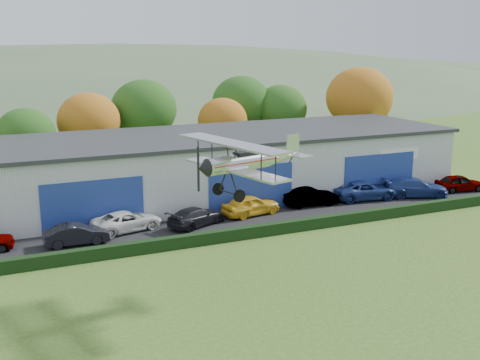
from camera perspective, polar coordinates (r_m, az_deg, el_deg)
name	(u,v)px	position (r m, az deg, el deg)	size (l,w,h in m)	color
apron	(232,217)	(43.96, -0.74, -3.63)	(48.00, 9.00, 0.05)	black
hedge	(260,231)	(39.68, 1.99, -4.94)	(46.00, 0.60, 0.80)	black
hangar	(222,163)	(50.31, -1.79, 1.62)	(40.60, 12.60, 5.30)	#B2B7BC
tree_belt	(136,115)	(60.49, -10.04, 6.21)	(75.70, 13.22, 10.12)	#3D2614
distant_hills	(23,146)	(160.05, -20.33, 3.09)	(430.00, 196.00, 56.00)	#4C6642
car_1	(77,234)	(39.32, -15.60, -5.11)	(1.43, 4.11, 1.36)	black
car_2	(127,221)	(41.40, -10.92, -3.93)	(2.25, 4.89, 1.36)	silver
car_3	(196,216)	(41.86, -4.27, -3.55)	(1.86, 4.58, 1.33)	black
car_4	(251,205)	(44.23, 1.05, -2.45)	(1.83, 4.55, 1.55)	gold
car_5	(311,197)	(47.08, 6.88, -1.61)	(1.57, 4.50, 1.48)	gray
car_6	(365,190)	(49.75, 12.04, -1.00)	(2.49, 5.40, 1.50)	navy
car_7	(415,187)	(51.67, 16.69, -0.70)	(2.21, 5.44, 1.58)	navy
car_8	(460,183)	(54.87, 20.56, -0.26)	(1.72, 4.28, 1.46)	gray
biplane	(247,160)	(29.74, 0.67, 1.98)	(6.70, 7.61, 2.84)	silver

